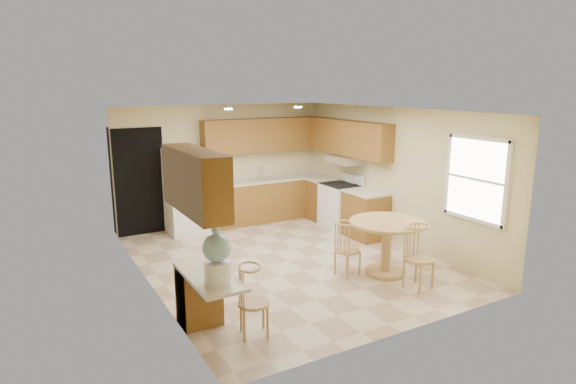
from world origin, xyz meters
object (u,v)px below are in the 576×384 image
chair_table_a (351,245)px  refrigerator (186,191)px  water_crock (217,258)px  dining_table (387,240)px  stove (341,205)px  chair_table_b (424,253)px  chair_desk (257,297)px

chair_table_a → refrigerator: bearing=-167.7°
refrigerator → water_crock: refrigerator is taller
dining_table → water_crock: 3.18m
refrigerator → stove: refrigerator is taller
stove → water_crock: water_crock is taller
refrigerator → stove: 3.15m
refrigerator → water_crock: size_ratio=2.60×
dining_table → chair_table_b: bearing=-86.1°
stove → dining_table: stove is taller
dining_table → chair_table_a: bearing=162.9°
chair_table_a → water_crock: bearing=-80.4°
chair_desk → water_crock: water_crock is taller
chair_table_a → dining_table: bearing=62.5°
dining_table → stove: bearing=70.2°
stove → chair_table_b: 3.26m
refrigerator → chair_table_a: refrigerator is taller
stove → chair_table_b: (-0.82, -3.15, 0.09)m
stove → water_crock: (-3.92, -3.16, 0.59)m
stove → chair_table_b: bearing=-104.6°
refrigerator → stove: size_ratio=1.55×
chair_table_b → chair_desk: (-2.65, -0.04, -0.04)m
stove → chair_table_a: stove is taller
chair_table_b → water_crock: 3.14m
stove → chair_desk: stove is taller
stove → water_crock: 5.07m
water_crock → chair_desk: bearing=-4.7°
chair_table_a → chair_table_b: 1.09m
dining_table → refrigerator: bearing=118.9°
dining_table → water_crock: water_crock is taller
stove → water_crock: bearing=-141.2°
chair_table_a → water_crock: water_crock is taller
refrigerator → chair_table_b: size_ratio=1.83×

